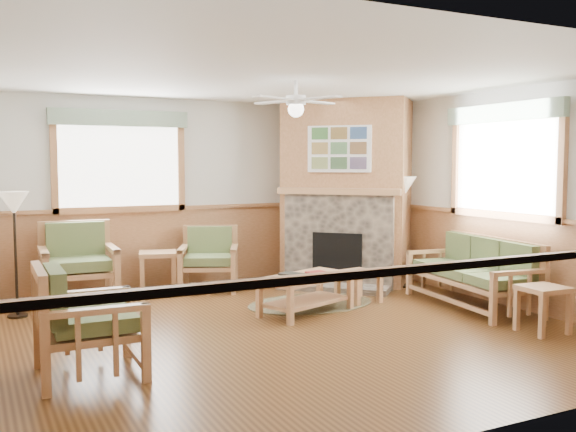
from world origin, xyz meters
name	(u,v)px	position (x,y,z in m)	size (l,w,h in m)	color
floor	(284,328)	(0.00, 0.00, -0.01)	(6.00, 6.00, 0.01)	#513116
ceiling	(284,75)	(0.00, 0.00, 2.70)	(6.00, 6.00, 0.01)	white
wall_back	(195,192)	(0.00, 3.00, 1.35)	(6.00, 0.02, 2.70)	silver
wall_front	(487,230)	(0.00, -3.00, 1.35)	(6.00, 0.02, 2.70)	silver
wall_right	(495,197)	(3.00, 0.00, 1.35)	(0.02, 6.00, 2.70)	silver
wainscot	(284,278)	(0.00, 0.00, 0.55)	(6.00, 6.00, 1.10)	#9D6840
fireplace	(347,192)	(2.05, 2.05, 1.35)	(2.20, 2.20, 2.70)	#9D6840
window_back	(119,109)	(-1.10, 2.96, 2.53)	(1.90, 0.16, 1.50)	white
window_right	(507,102)	(2.96, -0.20, 2.53)	(0.16, 1.90, 1.50)	white
ceiling_fan	(296,84)	(0.30, 0.30, 2.66)	(1.24, 1.24, 0.36)	white
sofa	(471,272)	(2.55, -0.09, 0.43)	(0.76, 1.86, 0.86)	#AD7C51
armchair_back_left	(78,263)	(-1.79, 2.29, 0.51)	(0.91, 0.91, 1.02)	#AD7C51
armchair_back_right	(209,259)	(-0.03, 2.35, 0.44)	(0.78, 0.78, 0.88)	#AD7C51
armchair_left	(89,320)	(-2.14, -0.67, 0.47)	(0.84, 0.84, 0.94)	#AD7C51
coffee_table	(306,294)	(0.53, 0.48, 0.23)	(1.15, 0.57, 0.46)	#AD7C51
end_table_chairs	(158,272)	(-0.70, 2.52, 0.28)	(0.50, 0.48, 0.56)	#AD7C51
end_table_sofa	(543,309)	(2.35, -1.39, 0.25)	(0.44, 0.42, 0.50)	#AD7C51
footstool	(358,287)	(1.43, 0.73, 0.20)	(0.46, 0.46, 0.40)	#AD7C51
braided_rug	(311,303)	(0.82, 0.90, 0.01)	(1.66, 1.66, 0.01)	brown
floor_lamp_left	(16,254)	(-2.55, 1.82, 0.73)	(0.34, 0.34, 1.46)	black
floor_lamp_right	(403,232)	(2.55, 1.32, 0.80)	(0.37, 0.37, 1.60)	black
book_red	(319,272)	(0.68, 0.43, 0.49)	(0.22, 0.30, 0.03)	maroon
book_dark	(292,273)	(0.38, 0.55, 0.48)	(0.20, 0.27, 0.03)	black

